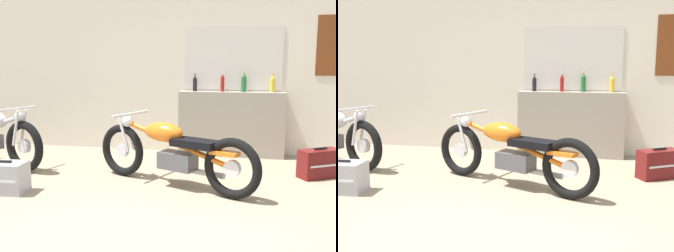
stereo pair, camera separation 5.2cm
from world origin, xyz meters
The scene contains 10 objects.
ground_plane centered at (0.00, 0.00, 0.00)m, with size 24.00×24.00×0.00m, color gray.
wall_back centered at (0.02, 3.32, 1.40)m, with size 10.00×0.07×2.80m.
sill_counter centered at (0.44, 3.14, 0.48)m, with size 1.54×0.28×0.95m.
bottle_leftmost centered at (-0.10, 3.16, 1.07)m, with size 0.06×0.06×0.25m.
bottle_left_center centered at (0.31, 3.15, 1.08)m, with size 0.06×0.06×0.28m.
bottle_center centered at (0.62, 3.17, 1.08)m, with size 0.08×0.08×0.29m.
bottle_right_center centered at (1.02, 3.18, 1.07)m, with size 0.07×0.07×0.27m.
motorcycle_orange centered at (-0.14, 1.53, 0.39)m, with size 1.96×1.01×0.79m.
hard_case_silver centered at (-1.84, 0.97, 0.16)m, with size 0.44×0.33×0.35m.
hard_case_darkred centered at (1.55, 2.19, 0.17)m, with size 0.55×0.44×0.37m.
Camera 1 is at (0.63, -2.67, 1.38)m, focal length 42.00 mm.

